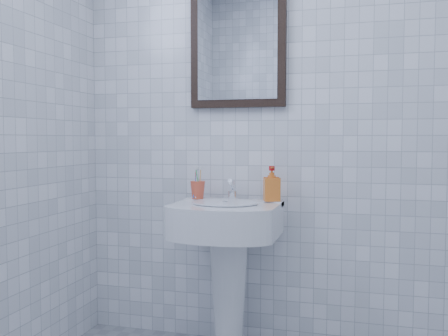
% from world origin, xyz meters
% --- Properties ---
extents(wall_back, '(2.20, 0.02, 2.50)m').
position_xyz_m(wall_back, '(0.00, 1.20, 1.25)').
color(wall_back, white).
rests_on(wall_back, ground).
extents(washbasin, '(0.50, 0.37, 0.78)m').
position_xyz_m(washbasin, '(-0.26, 0.98, 0.52)').
color(washbasin, white).
rests_on(washbasin, ground).
extents(faucet, '(0.04, 0.10, 0.11)m').
position_xyz_m(faucet, '(-0.26, 1.08, 0.81)').
color(faucet, silver).
rests_on(faucet, washbasin).
extents(toothbrush_cup, '(0.08, 0.08, 0.09)m').
position_xyz_m(toothbrush_cup, '(-0.44, 1.08, 0.82)').
color(toothbrush_cup, '#D84F32').
rests_on(toothbrush_cup, washbasin).
extents(soap_dispenser, '(0.10, 0.10, 0.17)m').
position_xyz_m(soap_dispenser, '(-0.06, 1.09, 0.86)').
color(soap_dispenser, '#D85215').
rests_on(soap_dispenser, washbasin).
extents(wall_mirror, '(0.50, 0.04, 0.62)m').
position_xyz_m(wall_mirror, '(-0.26, 1.18, 1.55)').
color(wall_mirror, black).
rests_on(wall_mirror, wall_back).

